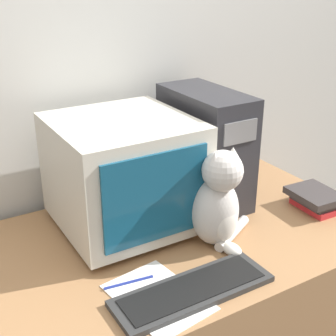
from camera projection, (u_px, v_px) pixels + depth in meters
name	position (u px, v px, depth m)	size (l,w,h in m)	color
wall_back	(106.00, 73.00, 1.83)	(7.00, 0.05, 2.50)	silver
desk	(170.00, 322.00, 1.79)	(1.50, 0.85, 0.76)	#9E7047
crt_monitor	(124.00, 173.00, 1.63)	(0.45, 0.47, 0.40)	beige
computer_tower	(205.00, 147.00, 1.82)	(0.20, 0.42, 0.44)	#28282D
keyboard	(193.00, 290.00, 1.35)	(0.48, 0.16, 0.02)	#2D2D2D
cat	(218.00, 202.00, 1.54)	(0.27, 0.21, 0.35)	silver
book_stack	(316.00, 199.00, 1.82)	(0.17, 0.20, 0.07)	red
pen	(129.00, 283.00, 1.39)	(0.15, 0.03, 0.01)	navy
paper_sheet	(158.00, 297.00, 1.34)	(0.25, 0.32, 0.00)	white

